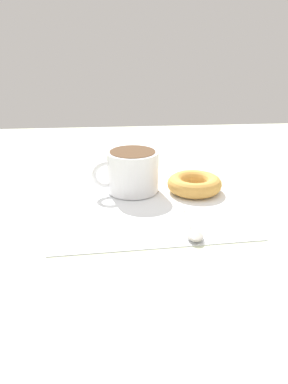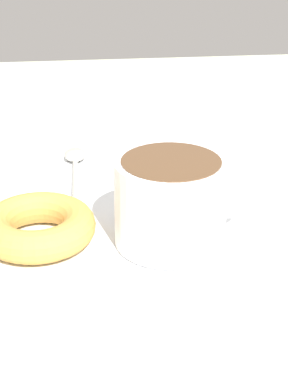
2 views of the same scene
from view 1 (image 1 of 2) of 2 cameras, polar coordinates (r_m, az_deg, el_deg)
name	(u,v)px [view 1 (image 1 of 2)]	position (r cm, az deg, el deg)	size (l,w,h in cm)	color
ground_plane	(139,212)	(74.83, -0.63, -2.62)	(120.00, 120.00, 2.00)	beige
napkin	(144,203)	(75.25, 0.00, -1.52)	(32.06, 32.06, 0.30)	white
coffee_cup	(132,171)	(79.15, -1.63, 2.88)	(12.44, 9.58, 7.64)	white
donut	(194,184)	(80.24, 6.73, 1.08)	(10.16, 10.16, 2.86)	gold
spoon	(193,230)	(65.01, 6.55, -5.12)	(2.47, 12.87, 0.90)	#B7B2A8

